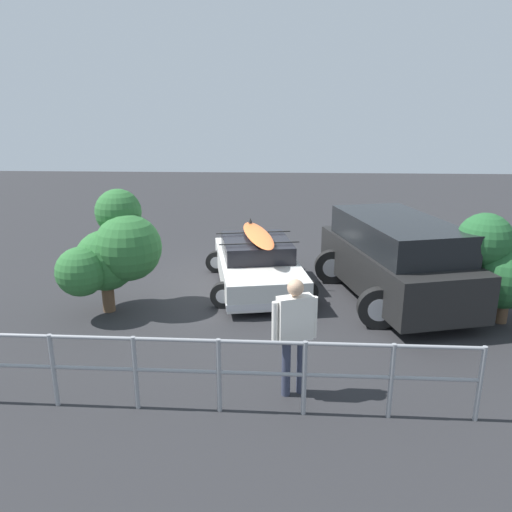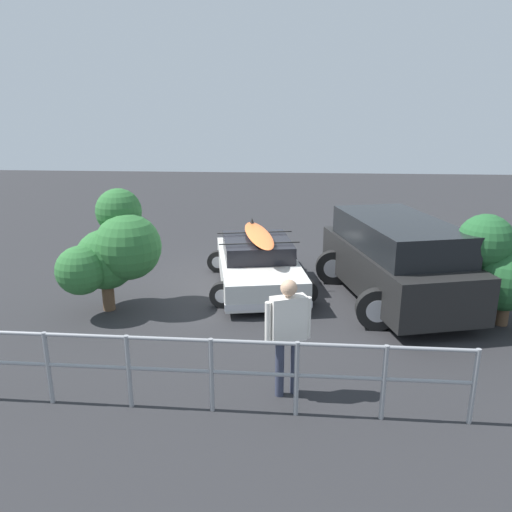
# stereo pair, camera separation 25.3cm
# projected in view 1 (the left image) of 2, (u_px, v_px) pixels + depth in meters

# --- Properties ---
(ground_plane) EXTENTS (44.00, 44.00, 0.02)m
(ground_plane) POSITION_uv_depth(u_px,v_px,m) (235.00, 286.00, 12.20)
(ground_plane) COLOR #28282B
(ground_plane) RESTS_ON ground
(sedan_car) EXTENTS (2.81, 4.25, 1.43)m
(sedan_car) POSITION_uv_depth(u_px,v_px,m) (257.00, 264.00, 12.06)
(sedan_car) COLOR silver
(sedan_car) RESTS_ON ground
(suv_car) EXTENTS (3.39, 4.87, 1.88)m
(suv_car) POSITION_uv_depth(u_px,v_px,m) (395.00, 258.00, 11.08)
(suv_car) COLOR black
(suv_car) RESTS_ON ground
(person_bystander) EXTENTS (0.67, 0.39, 1.84)m
(person_bystander) POSITION_uv_depth(u_px,v_px,m) (295.00, 327.00, 7.31)
(person_bystander) COLOR #33384C
(person_bystander) RESTS_ON ground
(railing_fence) EXTENTS (8.46, 0.16, 1.13)m
(railing_fence) POSITION_uv_depth(u_px,v_px,m) (177.00, 364.00, 7.02)
(railing_fence) COLOR gray
(railing_fence) RESTS_ON ground
(bush_near_left) EXTENTS (2.02, 1.94, 2.55)m
(bush_near_left) POSITION_uv_depth(u_px,v_px,m) (113.00, 251.00, 10.42)
(bush_near_left) COLOR brown
(bush_near_left) RESTS_ON ground
(bush_near_right) EXTENTS (1.81, 1.56, 2.23)m
(bush_near_right) POSITION_uv_depth(u_px,v_px,m) (502.00, 266.00, 9.93)
(bush_near_right) COLOR brown
(bush_near_right) RESTS_ON ground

